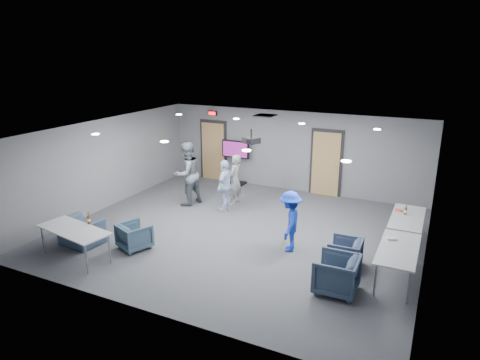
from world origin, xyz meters
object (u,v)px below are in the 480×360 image
at_px(table_right_b, 398,250).
at_px(chair_front_b, 80,232).
at_px(chair_right_b, 345,253).
at_px(chair_front_a, 135,236).
at_px(person_b, 187,174).
at_px(bottle_front, 89,220).
at_px(bottle_right, 406,211).
at_px(chair_right_c, 336,274).
at_px(person_c, 225,185).
at_px(table_front_left, 74,231).
at_px(tv_stand, 236,160).
at_px(person_a, 235,179).
at_px(person_d, 290,221).
at_px(table_right_a, 407,219).
at_px(projector, 251,140).

bearing_deg(table_right_b, chair_front_b, 102.26).
distance_m(chair_right_b, chair_front_a, 4.95).
height_order(person_b, chair_front_a, person_b).
bearing_deg(chair_front_b, person_b, -98.31).
xyz_separation_m(bottle_front, bottle_right, (6.60, 3.83, -0.01)).
bearing_deg(chair_right_c, person_c, -127.95).
xyz_separation_m(table_right_b, bottle_front, (-6.67, -1.79, 0.15)).
bearing_deg(chair_right_b, table_front_left, -69.46).
distance_m(person_c, tv_stand, 2.65).
height_order(person_a, person_c, person_a).
relative_size(person_d, chair_right_b, 2.10).
xyz_separation_m(table_front_left, tv_stand, (0.77, 6.75, 0.21)).
height_order(person_c, person_d, person_c).
bearing_deg(person_d, chair_front_a, -77.25).
distance_m(person_d, table_right_a, 2.92).
relative_size(table_front_left, bottle_front, 6.82).
height_order(person_d, bottle_front, person_d).
distance_m(person_a, projector, 2.52).
bearing_deg(person_d, person_c, -134.93).
bearing_deg(chair_front_b, projector, -134.97).
bearing_deg(table_front_left, person_a, 81.19).
xyz_separation_m(chair_right_c, chair_front_b, (-6.22, -0.58, -0.06)).
bearing_deg(bottle_front, person_b, 85.92).
distance_m(person_a, table_right_b, 5.80).
height_order(chair_right_c, tv_stand, tv_stand).
xyz_separation_m(person_d, bottle_front, (-4.19, -2.16, 0.10)).
relative_size(chair_front_a, projector, 1.49).
bearing_deg(chair_right_c, table_front_left, -79.26).
height_order(person_d, projector, projector).
distance_m(bottle_front, projector, 4.40).
bearing_deg(chair_front_b, person_c, -115.49).
bearing_deg(tv_stand, chair_right_c, -48.25).
height_order(chair_right_b, table_right_a, table_right_a).
relative_size(table_right_a, projector, 3.76).
height_order(table_right_b, bottle_right, bottle_right).
height_order(person_a, projector, projector).
bearing_deg(person_a, table_right_b, 61.71).
bearing_deg(table_front_left, bottle_right, 41.95).
xyz_separation_m(person_b, chair_front_a, (0.52, -3.20, -0.66)).
bearing_deg(bottle_right, table_front_left, -147.86).
xyz_separation_m(person_c, table_front_left, (-1.67, -4.26, -0.09)).
relative_size(person_b, table_right_a, 1.09).
bearing_deg(table_right_b, projector, 72.29).
height_order(chair_front_b, projector, projector).
relative_size(person_c, table_front_left, 0.80).
height_order(chair_right_b, bottle_right, bottle_right).
bearing_deg(chair_front_b, chair_right_c, -169.71).
relative_size(chair_front_a, bottle_front, 2.49).
relative_size(person_b, person_c, 1.26).
bearing_deg(person_b, person_d, 84.00).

